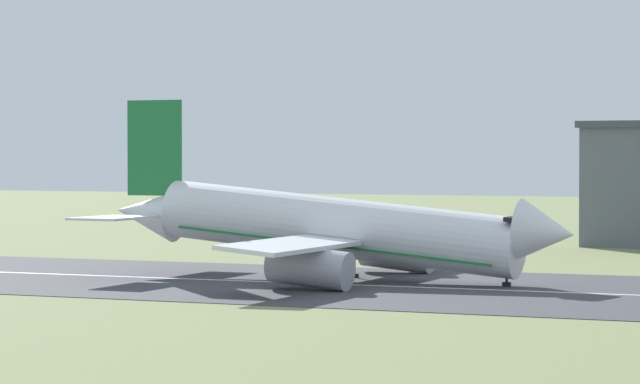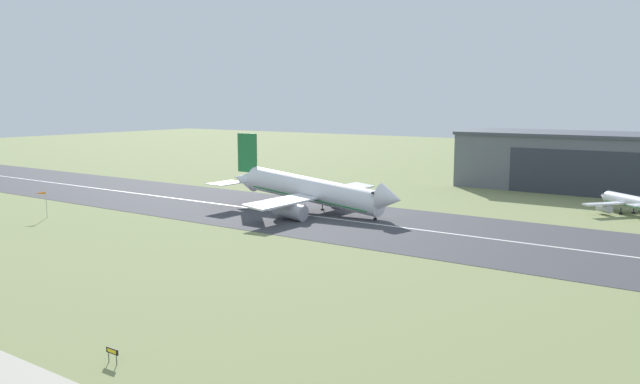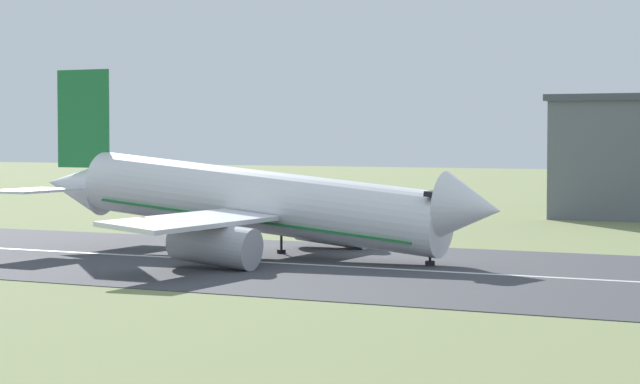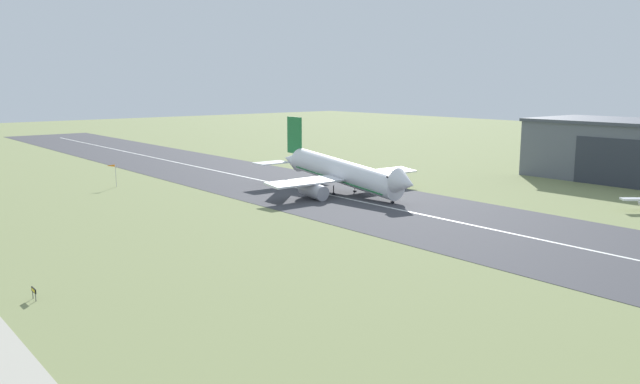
# 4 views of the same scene
# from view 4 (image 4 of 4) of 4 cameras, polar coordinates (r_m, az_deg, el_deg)

# --- Properties ---
(ground_plane) EXTENTS (706.49, 706.49, 0.00)m
(ground_plane) POSITION_cam_4_polar(r_m,az_deg,el_deg) (117.84, -19.03, -3.72)
(ground_plane) COLOR #7A8451
(runway_strip) EXTENTS (466.49, 40.91, 0.06)m
(runway_strip) POSITION_cam_4_polar(r_m,az_deg,el_deg) (146.73, 2.13, -0.54)
(runway_strip) COLOR #3D3D42
(runway_strip) RESTS_ON ground_plane
(runway_centreline) EXTENTS (419.84, 0.70, 0.01)m
(runway_centreline) POSITION_cam_4_polar(r_m,az_deg,el_deg) (146.73, 2.13, -0.53)
(runway_centreline) COLOR silver
(runway_centreline) RESTS_ON runway_strip
(airplane_landing) EXTENTS (48.74, 44.14, 17.77)m
(airplane_landing) POSITION_cam_4_polar(r_m,az_deg,el_deg) (152.69, 2.10, 1.75)
(airplane_landing) COLOR white
(airplane_landing) RESTS_ON ground_plane
(windsock_pole) EXTENTS (1.47, 2.16, 5.87)m
(windsock_pole) POSITION_cam_4_polar(r_m,az_deg,el_deg) (170.29, -18.55, 2.18)
(windsock_pole) COLOR #B7B7BC
(windsock_pole) RESTS_ON ground_plane
(runway_sign) EXTENTS (1.76, 0.13, 1.56)m
(runway_sign) POSITION_cam_4_polar(r_m,az_deg,el_deg) (86.34, -24.70, -8.22)
(runway_sign) COLOR #4C4C51
(runway_sign) RESTS_ON ground_plane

